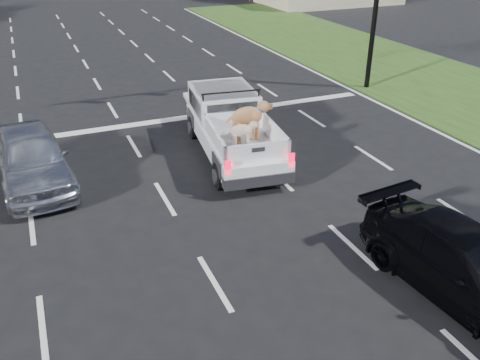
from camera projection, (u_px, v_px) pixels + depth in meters
name	position (u px, v px, depth m)	size (l,w,h in m)	color
ground	(287.00, 264.00, 11.49)	(160.00, 160.00, 0.00)	black
road_markings	(195.00, 154.00, 16.86)	(17.75, 60.00, 0.01)	silver
pickup_truck	(232.00, 126.00, 16.39)	(2.75, 5.92, 2.14)	black
silver_sedan	(31.00, 158.00, 14.62)	(1.92, 4.77, 1.63)	silver
black_coupe	(466.00, 265.00, 10.27)	(1.99, 4.90, 1.42)	black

